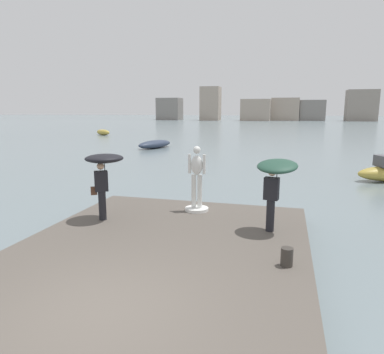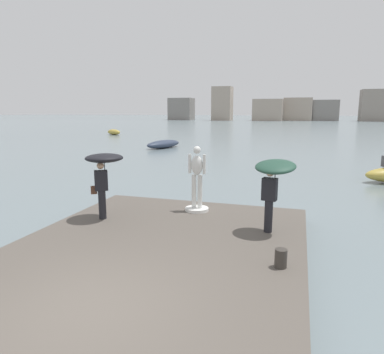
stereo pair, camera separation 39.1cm
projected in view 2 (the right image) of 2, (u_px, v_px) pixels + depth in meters
ground_plane at (273, 140)px, 43.53m from camera, size 400.00×400.00×0.00m
pier at (143, 266)px, 7.89m from camera, size 7.01×10.20×0.40m
statue_white_figure at (197, 184)px, 11.38m from camera, size 0.76×0.76×2.11m
onlooker_left at (103, 166)px, 10.45m from camera, size 1.54×1.55×1.98m
onlooker_right at (274, 176)px, 9.23m from camera, size 1.24×1.27×2.00m
mooring_bollard at (281, 258)px, 7.35m from camera, size 0.26×0.26×0.40m
boat_near at (114, 132)px, 52.14m from camera, size 3.28×2.57×0.81m
boat_rightward at (164, 144)px, 34.16m from camera, size 2.75×4.78×0.76m
distant_skyline at (285, 108)px, 120.31m from camera, size 87.87×12.64×11.51m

